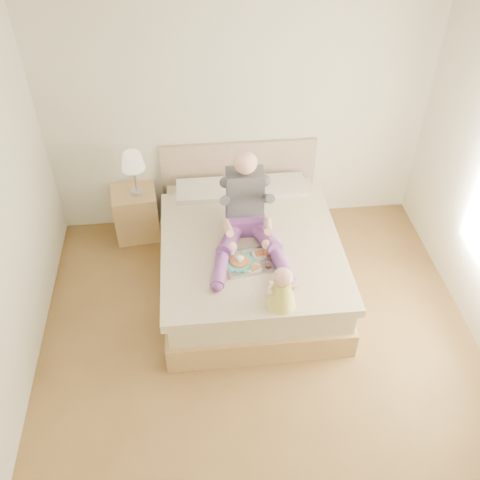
{
  "coord_description": "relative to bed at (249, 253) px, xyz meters",
  "views": [
    {
      "loc": [
        -0.49,
        -2.84,
        3.97
      ],
      "look_at": [
        -0.12,
        0.74,
        0.8
      ],
      "focal_mm": 40.0,
      "sensor_mm": 36.0,
      "label": 1
    }
  ],
  "objects": [
    {
      "name": "room",
      "position": [
        0.08,
        -1.08,
        1.19
      ],
      "size": [
        4.02,
        4.22,
        2.71
      ],
      "color": "brown",
      "rests_on": "ground"
    },
    {
      "name": "bed",
      "position": [
        0.0,
        0.0,
        0.0
      ],
      "size": [
        1.7,
        2.18,
        1.0
      ],
      "color": "#AA844F",
      "rests_on": "ground"
    },
    {
      "name": "nightstand",
      "position": [
        -1.16,
        0.8,
        -0.03
      ],
      "size": [
        0.51,
        0.46,
        0.57
      ],
      "rotation": [
        0.0,
        0.0,
        0.1
      ],
      "color": "#AA844F",
      "rests_on": "ground"
    },
    {
      "name": "lamp",
      "position": [
        -1.11,
        0.77,
        0.64
      ],
      "size": [
        0.24,
        0.24,
        0.5
      ],
      "color": "#ADB0B4",
      "rests_on": "nightstand"
    },
    {
      "name": "adult",
      "position": [
        -0.03,
        -0.09,
        0.55
      ],
      "size": [
        0.74,
        1.04,
        0.87
      ],
      "rotation": [
        0.0,
        0.0,
        -0.02
      ],
      "color": "#66317C",
      "rests_on": "bed"
    },
    {
      "name": "tray",
      "position": [
        -0.05,
        -0.44,
        0.32
      ],
      "size": [
        0.48,
        0.4,
        0.13
      ],
      "rotation": [
        0.0,
        0.0,
        0.13
      ],
      "color": "#ADB0B4",
      "rests_on": "bed"
    },
    {
      "name": "baby",
      "position": [
        0.16,
        -0.97,
        0.46
      ],
      "size": [
        0.27,
        0.36,
        0.41
      ],
      "rotation": [
        0.0,
        0.0,
        0.06
      ],
      "color": "#D6D143",
      "rests_on": "bed"
    }
  ]
}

